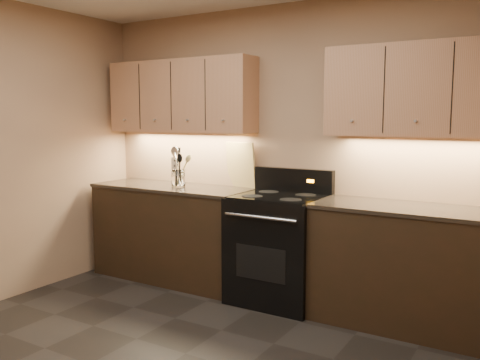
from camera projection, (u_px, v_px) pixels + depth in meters
name	position (u px, v px, depth m)	size (l,w,h in m)	color
wall_back	(288.00, 150.00, 4.61)	(4.00, 0.04, 2.60)	tan
counter_left	(173.00, 232.00, 5.02)	(1.62, 0.62, 0.93)	black
counter_right	(409.00, 267.00, 3.85)	(1.46, 0.62, 0.93)	black
stove	(279.00, 247.00, 4.40)	(0.76, 0.68, 1.14)	black
upper_cab_left	(181.00, 96.00, 4.99)	(1.60, 0.30, 0.70)	#B07C58
upper_cab_right	(421.00, 90.00, 3.82)	(1.44, 0.30, 0.70)	#B07C58
outlet_plate	(175.00, 163.00, 5.30)	(0.09, 0.01, 0.12)	#B2B5BA
utensil_crock	(178.00, 179.00, 4.88)	(0.18, 0.18, 0.17)	white
cutting_board	(241.00, 165.00, 4.85)	(0.34, 0.02, 0.43)	tan
wooden_spoon	(176.00, 169.00, 4.88)	(0.06, 0.06, 0.32)	tan
black_spoon	(179.00, 169.00, 4.88)	(0.06, 0.06, 0.30)	black
black_turner	(176.00, 166.00, 4.85)	(0.08, 0.08, 0.38)	black
steel_spatula	(182.00, 168.00, 4.87)	(0.08, 0.08, 0.33)	silver
steel_skimmer	(180.00, 167.00, 4.85)	(0.09, 0.09, 0.36)	silver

